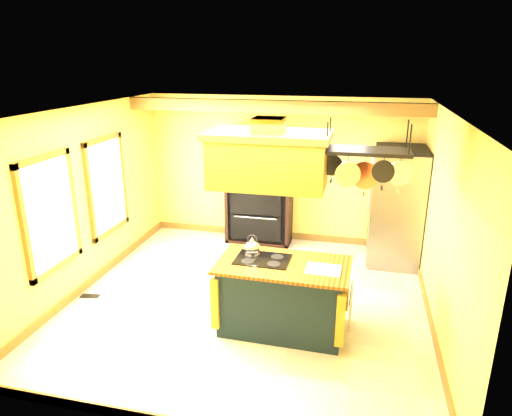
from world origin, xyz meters
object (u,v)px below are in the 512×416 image
at_px(kitchen_island, 282,296).
at_px(hutch, 260,199).
at_px(refrigerator, 396,209).
at_px(pot_rack, 366,160).
at_px(range_hood, 268,158).

distance_m(kitchen_island, hutch, 3.04).
height_order(kitchen_island, refrigerator, refrigerator).
bearing_deg(kitchen_island, hutch, 109.54).
bearing_deg(hutch, pot_rack, -56.95).
distance_m(kitchen_island, refrigerator, 2.93).
bearing_deg(pot_rack, kitchen_island, -179.38).
bearing_deg(pot_rack, hutch, 123.05).
bearing_deg(refrigerator, hutch, 171.32).
bearing_deg(range_hood, hutch, 104.70).
xyz_separation_m(kitchen_island, hutch, (-0.95, 2.86, 0.37)).
height_order(kitchen_island, hutch, hutch).
distance_m(pot_rack, hutch, 3.69).
bearing_deg(kitchen_island, refrigerator, 60.65).
xyz_separation_m(kitchen_island, range_hood, (-0.20, -0.00, 1.77)).
height_order(pot_rack, hutch, pot_rack).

